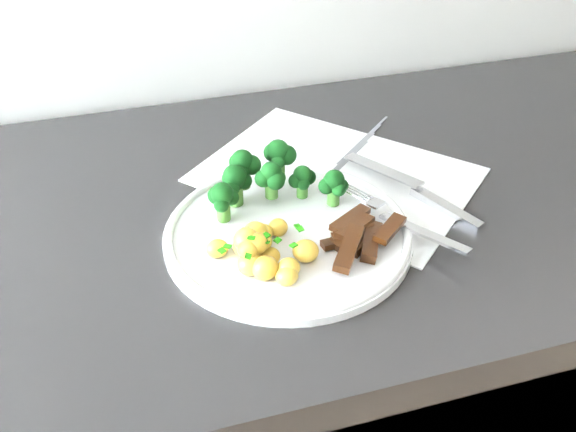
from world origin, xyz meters
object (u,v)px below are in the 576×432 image
object	(u,v)px
plate	(288,233)
fork	(406,222)
beef_strips	(359,236)
recipe_paper	(336,175)
knife	(427,197)
potatoes	(262,249)
counter	(347,417)
broccoli	(267,176)

from	to	relation	value
plate	fork	size ratio (longest dim) A/B	1.73
plate	beef_strips	size ratio (longest dim) A/B	2.60
recipe_paper	knife	bearing A→B (deg)	-46.25
plate	potatoes	bearing A→B (deg)	-135.38
potatoes	beef_strips	size ratio (longest dim) A/B	1.07
recipe_paper	plate	bearing A→B (deg)	-132.07
potatoes	recipe_paper	bearing A→B (deg)	47.00
beef_strips	knife	bearing A→B (deg)	28.30
recipe_paper	fork	size ratio (longest dim) A/B	2.49
counter	beef_strips	xyz separation A→B (m)	(-0.05, -0.10, 0.45)
plate	potatoes	distance (m)	0.06
recipe_paper	knife	world-z (taller)	knife
plate	potatoes	xyz separation A→B (m)	(-0.04, -0.04, 0.02)
broccoli	knife	size ratio (longest dim) A/B	0.86
counter	fork	bearing A→B (deg)	-85.71
potatoes	fork	size ratio (longest dim) A/B	0.71
broccoli	potatoes	size ratio (longest dim) A/B	1.42
fork	recipe_paper	bearing A→B (deg)	102.73
counter	plate	size ratio (longest dim) A/B	8.60
counter	knife	world-z (taller)	knife
potatoes	beef_strips	xyz separation A→B (m)	(0.10, -0.00, -0.01)
recipe_paper	knife	distance (m)	0.12
broccoli	knife	bearing A→B (deg)	-14.01
fork	broccoli	bearing A→B (deg)	144.04
potatoes	knife	world-z (taller)	potatoes
recipe_paper	broccoli	xyz separation A→B (m)	(-0.10, -0.04, 0.04)
plate	beef_strips	world-z (taller)	beef_strips
recipe_paper	plate	xyz separation A→B (m)	(-0.09, -0.10, 0.01)
knife	potatoes	bearing A→B (deg)	-165.16
recipe_paper	counter	bearing A→B (deg)	-60.64
knife	broccoli	bearing A→B (deg)	165.99
counter	knife	size ratio (longest dim) A/B	12.69
fork	knife	xyz separation A→B (m)	(0.05, 0.05, -0.01)
plate	potatoes	world-z (taller)	potatoes
plate	recipe_paper	bearing A→B (deg)	47.93
broccoli	knife	distance (m)	0.19
recipe_paper	broccoli	size ratio (longest dim) A/B	2.47
potatoes	broccoli	bearing A→B (deg)	72.27
counter	recipe_paper	size ratio (longest dim) A/B	5.97
recipe_paper	knife	xyz separation A→B (m)	(0.08, -0.08, 0.01)
recipe_paper	plate	world-z (taller)	plate
recipe_paper	beef_strips	size ratio (longest dim) A/B	3.75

